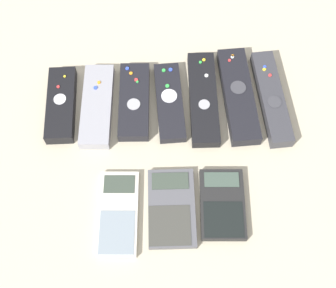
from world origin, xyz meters
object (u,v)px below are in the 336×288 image
Objects in this scene: remote_0 at (61,105)px; remote_2 at (134,101)px; remote_6 at (271,98)px; calculator_1 at (169,208)px; remote_4 at (203,98)px; remote_5 at (238,95)px; remote_1 at (97,106)px; remote_3 at (169,102)px; calculator_2 at (222,204)px; calculator_0 at (118,213)px.

remote_2 is (0.14, 0.00, -0.00)m from remote_0.
calculator_1 is (-0.22, -0.22, -0.01)m from remote_6.
remote_4 is at bearing 71.65° from calculator_1.
remote_2 is 1.15× the size of calculator_1.
remote_5 is at bearing 3.07° from remote_2.
remote_6 is 0.31m from calculator_1.
remote_1 is 0.14m from remote_3.
remote_3 is at bearing 114.05° from calculator_2.
calculator_2 is (0.15, -0.22, -0.00)m from remote_2.
remote_4 is (0.07, 0.00, 0.00)m from remote_3.
remote_6 reaches higher than remote_4.
remote_0 is 0.77× the size of remote_4.
calculator_2 reaches higher than calculator_0.
remote_2 is 1.27× the size of calculator_2.
remote_1 reaches higher than calculator_2.
remote_0 is at bearing 178.28° from remote_5.
remote_1 is 0.25m from calculator_1.
remote_6 is (0.42, -0.01, -0.00)m from remote_0.
remote_0 is 0.75× the size of remote_5.
remote_1 is 1.08× the size of remote_2.
remote_0 reaches higher than remote_2.
remote_4 is at bearing 2.36° from remote_2.
remote_1 is 0.28m from remote_5.
remote_1 is at bearing -172.51° from remote_2.
remote_6 is (0.35, -0.00, 0.00)m from remote_1.
calculator_2 is (0.02, -0.22, -0.00)m from remote_4.
remote_4 reaches higher than calculator_2.
remote_0 is 0.21m from remote_3.
remote_2 and remote_4 have the same top height.
remote_1 is at bearing 122.61° from calculator_1.
calculator_2 is (0.08, -0.22, -0.00)m from remote_3.
remote_5 is 1.60× the size of calculator_2.
calculator_2 is at bearing -70.65° from remote_3.
remote_6 is at bearing -0.42° from remote_0.
remote_4 is at bearing 1.58° from remote_3.
calculator_1 is at bearing -175.96° from calculator_2.
calculator_0 is at bearing -76.56° from remote_1.
remote_3 is (0.21, -0.00, -0.00)m from remote_0.
remote_0 reaches higher than remote_4.
calculator_0 is at bearing -147.66° from remote_6.
remote_5 is (0.14, 0.01, 0.00)m from remote_3.
remote_0 is 0.88× the size of remote_1.
remote_2 is 0.23m from calculator_0.
calculator_2 reaches higher than calculator_1.
remote_3 is 0.83× the size of remote_4.
remote_6 is (0.07, -0.01, 0.00)m from remote_5.
remote_6 reaches higher than calculator_1.
remote_4 is at bearing 97.13° from calculator_2.
calculator_2 is (-0.05, -0.22, -0.00)m from remote_5.
remote_0 is 1.10× the size of calculator_1.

